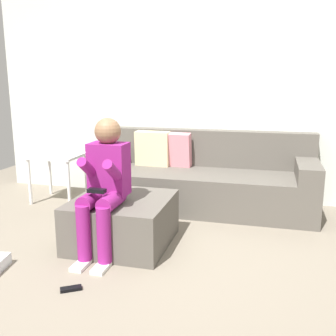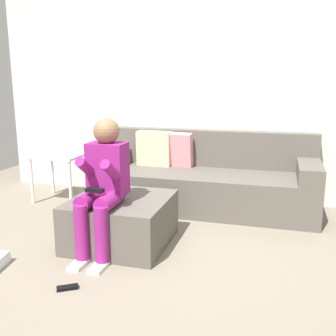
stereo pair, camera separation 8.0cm
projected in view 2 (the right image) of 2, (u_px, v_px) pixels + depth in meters
The scene contains 7 objects.
ground_plane at pixel (138, 269), 2.97m from camera, with size 6.48×6.48×0.00m, color slate.
wall_back at pixel (196, 91), 4.61m from camera, with size 4.98×0.10×2.55m, color silver.
couch_sectional at pixel (204, 180), 4.38m from camera, with size 2.38×0.86×0.84m.
ottoman at pixel (121, 221), 3.40m from camera, with size 0.81×0.83×0.41m, color #59544C.
person_seated at pixel (103, 180), 3.14m from camera, with size 0.31×0.61×1.11m.
side_table at pixel (60, 161), 4.59m from camera, with size 0.56×0.49×0.56m.
remote_near_ottoman at pixel (67, 288), 2.68m from camera, with size 0.14×0.05×0.02m, color black.
Camera 2 is at (0.97, -2.56, 1.40)m, focal length 41.83 mm.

